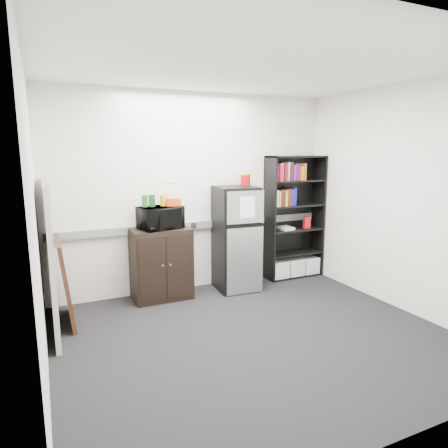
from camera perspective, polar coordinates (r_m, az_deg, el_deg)
name	(u,v)px	position (r m, az deg, el deg)	size (l,w,h in m)	color
floor	(255,336)	(4.38, 4.52, -15.70)	(4.00, 4.00, 0.00)	black
wall_back	(195,193)	(5.55, -4.15, 4.47)	(4.00, 0.02, 2.70)	silver
wall_right	(403,199)	(5.25, 24.20, 3.22)	(0.02, 3.50, 2.70)	silver
wall_left	(35,225)	(3.47, -25.34, -0.19)	(0.02, 3.50, 2.70)	silver
ceiling	(260,66)	(4.00, 5.12, 21.53)	(4.00, 3.50, 0.02)	white
electrical_raceway	(196,225)	(5.59, -3.98, -0.15)	(3.92, 0.05, 0.10)	slate
wall_note	(171,179)	(5.41, -7.65, 6.38)	(0.14, 0.00, 0.10)	white
bookshelf	(294,218)	(6.16, 9.96, 0.83)	(0.90, 0.34, 1.85)	black
cubicle_partition	(51,257)	(4.63, -23.54, -4.37)	(0.06, 1.30, 1.62)	#A7A494
cabinet	(161,264)	(5.31, -8.96, -5.62)	(0.75, 0.50, 0.94)	black
microwave	(160,218)	(5.16, -9.10, 0.89)	(0.52, 0.35, 0.29)	black
snack_box_a	(145,201)	(5.11, -11.26, 3.22)	(0.07, 0.05, 0.15)	#18551A
snack_box_b	(152,201)	(5.14, -10.26, 3.29)	(0.07, 0.05, 0.15)	#0D3B12
snack_box_c	(164,201)	(5.18, -8.62, 3.33)	(0.07, 0.05, 0.14)	gold
snack_bag	(174,202)	(5.17, -7.16, 3.13)	(0.18, 0.10, 0.10)	#CE3F14
refrigerator	(236,239)	(5.54, 1.72, -2.10)	(0.58, 0.61, 1.45)	black
coffee_can	(245,179)	(5.63, 3.08, 6.50)	(0.14, 0.14, 0.19)	#9B070D
framed_poster	(65,282)	(4.84, -21.71, -7.67)	(0.14, 0.75, 0.97)	black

